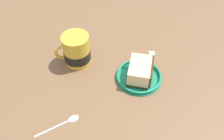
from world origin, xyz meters
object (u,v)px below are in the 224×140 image
object	(u,v)px
tea_mug	(76,51)
teaspoon	(66,121)
cake_slice	(140,71)
sugar_cube	(152,55)
small_plate	(139,76)

from	to	relation	value
tea_mug	teaspoon	size ratio (longest dim) A/B	0.93
cake_slice	teaspoon	xyz separation A→B (cm)	(23.08, -10.67, -3.02)
tea_mug	teaspoon	world-z (taller)	tea_mug
cake_slice	sugar_cube	size ratio (longest dim) A/B	6.03
teaspoon	sugar_cube	bearing A→B (deg)	162.81
small_plate	tea_mug	distance (cm)	21.07
sugar_cube	teaspoon	bearing A→B (deg)	-17.19
teaspoon	cake_slice	bearing A→B (deg)	155.20
tea_mug	sugar_cube	world-z (taller)	tea_mug
cake_slice	tea_mug	size ratio (longest dim) A/B	1.05
tea_mug	small_plate	bearing A→B (deg)	98.45
tea_mug	teaspoon	bearing A→B (deg)	26.73
cake_slice	teaspoon	world-z (taller)	cake_slice
small_plate	tea_mug	xyz separation A→B (cm)	(3.04, -20.47, 3.99)
teaspoon	tea_mug	bearing A→B (deg)	-153.27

